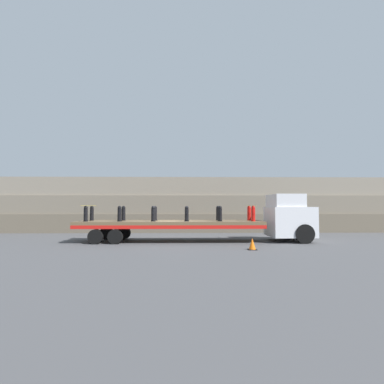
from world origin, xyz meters
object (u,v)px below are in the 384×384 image
object	(u,v)px
fire_hydrant_black_near_1	(120,214)
fire_hydrant_black_far_3	(187,213)
fire_hydrant_black_far_0	(92,213)
fire_hydrant_black_near_2	(153,214)
fire_hydrant_red_near_5	(253,214)
fire_hydrant_red_far_5	(249,213)
truck_cab	(290,217)
flatbed_trailer	(163,224)
fire_hydrant_black_far_4	(218,213)
fire_hydrant_black_far_1	(124,213)
fire_hydrant_black_near_3	(187,214)
fire_hydrant_black_near_0	(86,214)
traffic_cone	(252,244)
fire_hydrant_black_near_4	(220,214)
fire_hydrant_black_far_2	(155,213)

from	to	relation	value
fire_hydrant_black_near_1	fire_hydrant_black_far_3	xyz separation A→B (m)	(3.88, 1.12, 0.00)
fire_hydrant_black_far_0	fire_hydrant_black_near_2	xyz separation A→B (m)	(3.88, -1.12, 0.00)
fire_hydrant_black_far_3	fire_hydrant_red_near_5	xyz separation A→B (m)	(3.88, -1.12, 0.00)
fire_hydrant_red_near_5	fire_hydrant_red_far_5	world-z (taller)	same
truck_cab	flatbed_trailer	bearing A→B (deg)	180.00
fire_hydrant_black_far_4	fire_hydrant_black_far_1	bearing A→B (deg)	180.00
fire_hydrant_black_near_1	fire_hydrant_black_near_2	size ratio (longest dim) A/B	1.00
fire_hydrant_black_far_4	fire_hydrant_black_far_3	bearing A→B (deg)	180.00
fire_hydrant_black_near_3	fire_hydrant_red_near_5	xyz separation A→B (m)	(3.88, 0.00, 0.00)
fire_hydrant_black_far_4	fire_hydrant_red_near_5	world-z (taller)	same
fire_hydrant_black_far_0	fire_hydrant_black_far_4	bearing A→B (deg)	0.00
flatbed_trailer	fire_hydrant_black_near_3	distance (m)	1.65
flatbed_trailer	fire_hydrant_black_near_0	size ratio (longest dim) A/B	12.13
fire_hydrant_red_near_5	traffic_cone	bearing A→B (deg)	-103.88
fire_hydrant_black_far_1	fire_hydrant_black_far_4	world-z (taller)	same
flatbed_trailer	fire_hydrant_black_far_1	world-z (taller)	fire_hydrant_black_far_1
truck_cab	fire_hydrant_black_near_1	distance (m)	10.14
fire_hydrant_black_far_3	fire_hydrant_black_far_4	distance (m)	1.94
fire_hydrant_black_near_4	truck_cab	bearing A→B (deg)	7.41
fire_hydrant_black_near_0	fire_hydrant_black_far_0	world-z (taller)	same
fire_hydrant_black_near_0	fire_hydrant_black_near_2	xyz separation A→B (m)	(3.88, 0.00, 0.00)
flatbed_trailer	fire_hydrant_black_far_3	world-z (taller)	fire_hydrant_black_far_3
fire_hydrant_black_near_0	fire_hydrant_red_far_5	xyz separation A→B (m)	(9.70, 1.12, 0.00)
fire_hydrant_black_near_4	fire_hydrant_black_far_2	bearing A→B (deg)	163.90
fire_hydrant_black_near_2	fire_hydrant_black_far_2	xyz separation A→B (m)	(0.00, 1.12, 0.00)
fire_hydrant_black_far_1	truck_cab	bearing A→B (deg)	-3.17
fire_hydrant_red_far_5	traffic_cone	xyz separation A→B (m)	(-0.72, -4.05, -1.39)
flatbed_trailer	fire_hydrant_red_far_5	bearing A→B (deg)	6.03
fire_hydrant_black_near_4	fire_hydrant_black_far_0	bearing A→B (deg)	171.79
fire_hydrant_black_far_2	fire_hydrant_black_far_4	distance (m)	3.88
fire_hydrant_black_near_0	fire_hydrant_black_far_3	bearing A→B (deg)	10.89
fire_hydrant_black_near_2	traffic_cone	size ratio (longest dim) A/B	1.60
fire_hydrant_black_near_3	fire_hydrant_black_far_4	bearing A→B (deg)	30.00
fire_hydrant_black_far_3	fire_hydrant_black_far_4	bearing A→B (deg)	0.00
truck_cab	fire_hydrant_black_near_0	xyz separation A→B (m)	(-12.06, -0.56, 0.24)
fire_hydrant_black_near_0	traffic_cone	world-z (taller)	fire_hydrant_black_near_0
fire_hydrant_black_near_2	fire_hydrant_black_far_3	size ratio (longest dim) A/B	1.00
fire_hydrant_black_far_0	fire_hydrant_black_far_1	bearing A→B (deg)	0.00
truck_cab	fire_hydrant_black_near_1	xyz separation A→B (m)	(-10.12, -0.56, 0.24)
fire_hydrant_black_far_3	traffic_cone	bearing A→B (deg)	-52.04
fire_hydrant_black_far_2	fire_hydrant_red_near_5	world-z (taller)	same
truck_cab	fire_hydrant_black_near_1	bearing A→B (deg)	-176.83
fire_hydrant_black_near_0	fire_hydrant_red_far_5	size ratio (longest dim) A/B	1.00
truck_cab	fire_hydrant_black_far_4	bearing A→B (deg)	172.59
fire_hydrant_black_far_3	fire_hydrant_black_near_3	bearing A→B (deg)	-90.00
fire_hydrant_black_far_0	fire_hydrant_black_near_3	world-z (taller)	same
fire_hydrant_red_near_5	fire_hydrant_red_far_5	distance (m)	1.12
truck_cab	fire_hydrant_black_far_4	xyz separation A→B (m)	(-4.30, 0.56, 0.24)
fire_hydrant_black_far_1	fire_hydrant_black_far_2	bearing A→B (deg)	0.00
fire_hydrant_black_far_2	fire_hydrant_black_near_3	bearing A→B (deg)	-30.00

